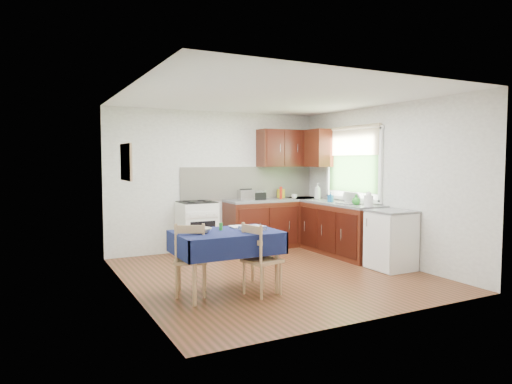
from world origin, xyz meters
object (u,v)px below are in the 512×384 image
chair_far (191,257)px  dining_table (226,240)px  kettle (369,200)px  toaster (246,195)px  chair_near (260,257)px  sandwich_press (256,195)px  dish_rack (351,202)px

chair_far → dining_table: bearing=-165.7°
dining_table → kettle: kettle is taller
chair_far → toaster: (1.79, 2.19, 0.53)m
chair_far → toaster: size_ratio=3.16×
chair_near → kettle: 2.46m
sandwich_press → kettle: kettle is taller
sandwich_press → toaster: bearing=-159.3°
chair_far → dish_rack: 3.24m
kettle → chair_near: bearing=-162.6°
dish_rack → kettle: 0.50m
chair_near → sandwich_press: sandwich_press is taller
toaster → sandwich_press: (0.26, 0.10, -0.02)m
sandwich_press → kettle: (0.98, -1.93, 0.02)m
chair_near → dish_rack: bearing=-77.4°
dining_table → dish_rack: dish_rack is taller
toaster → kettle: 2.21m
dining_table → toaster: toaster is taller
chair_far → chair_near: size_ratio=1.01×
chair_far → chair_near: bearing=177.4°
kettle → sandwich_press: bearing=117.0°
sandwich_press → dish_rack: dish_rack is taller
toaster → dish_rack: bearing=-22.5°
chair_near → dish_rack: size_ratio=2.08×
toaster → kettle: (1.24, -1.83, 0.01)m
chair_far → sandwich_press: bearing=-108.6°
dish_rack → kettle: kettle is taller
dish_rack → chair_near: bearing=-138.1°
chair_far → chair_near: (0.74, -0.36, -0.00)m
chair_far → sandwich_press: sandwich_press is taller
dining_table → toaster: size_ratio=4.46×
chair_far → sandwich_press: (2.05, 2.29, 0.51)m
dining_table → dish_rack: bearing=40.1°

